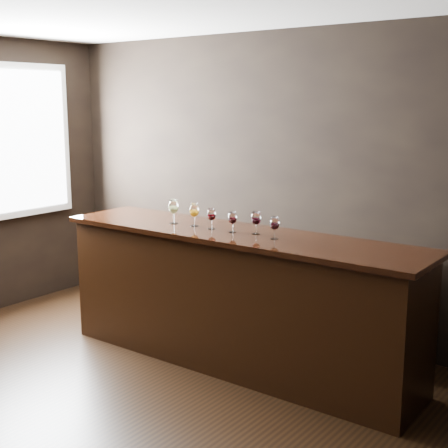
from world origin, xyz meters
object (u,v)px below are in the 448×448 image
Objects in this scene: glass_white at (173,207)px; glass_red_d at (275,224)px; bar_counter at (236,301)px; glass_amber at (194,211)px; glass_red_a at (211,215)px; glass_red_c at (256,219)px; back_bar_shelf at (274,286)px; glass_red_b at (232,218)px.

glass_white reaches higher than glass_red_d.
glass_red_d is (0.38, -0.03, 0.70)m from bar_counter.
glass_red_d is (0.81, -0.02, -0.01)m from glass_amber.
glass_white is 0.41m from glass_red_a.
glass_white is at bearing -177.30° from bar_counter.
glass_amber is 1.05× the size of glass_red_c.
bar_counter is 0.78m from back_bar_shelf.
glass_red_b is (0.10, -0.79, 0.78)m from back_bar_shelf.
glass_red_d is at bearing 0.21° from glass_white.
glass_red_d reaches higher than glass_red_b.
back_bar_shelf is at bearing 68.50° from glass_amber.
glass_white is at bearing -122.99° from back_bar_shelf.
glass_white reaches higher than glass_red_c.
glass_white is 1.25× the size of glass_red_b.
glass_red_c reaches higher than glass_red_a.
glass_red_a is at bearing -174.98° from bar_counter.
glass_red_c is at bearing 8.94° from bar_counter.
glass_white is 1.21× the size of glass_red_d.
glass_red_c reaches higher than glass_red_b.
glass_amber is at bearing 178.57° from glass_red_b.
back_bar_shelf is 1.12m from glass_red_b.
glass_red_b is 0.20m from glass_red_c.
glass_white is 0.22m from glass_amber.
glass_white reaches higher than back_bar_shelf.
glass_amber is at bearing -178.48° from bar_counter.
glass_amber is at bearing -111.50° from back_bar_shelf.
bar_counter is at bearing 5.77° from glass_red_a.
back_bar_shelf is 14.01× the size of glass_red_c.
back_bar_shelf is 1.12m from glass_red_c.
glass_red_a is 1.03× the size of glass_red_b.
glass_amber reaches higher than glass_red_b.
glass_red_b is at bearing -82.93° from back_bar_shelf.
bar_counter is 1.21× the size of back_bar_shelf.
glass_red_a is at bearing -98.52° from back_bar_shelf.
glass_amber is 0.81m from glass_red_d.
back_bar_shelf is at bearing 81.48° from glass_red_a.
glass_red_c is at bearing -68.57° from back_bar_shelf.
glass_amber reaches higher than back_bar_shelf.
glass_amber reaches higher than glass_red_c.
glass_red_d is at bearing -5.93° from bar_counter.
back_bar_shelf is 14.61× the size of glass_red_d.
glass_white is at bearing -179.79° from glass_red_d.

